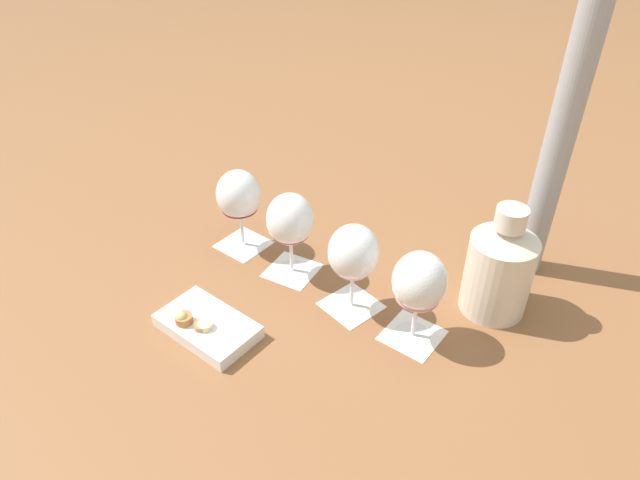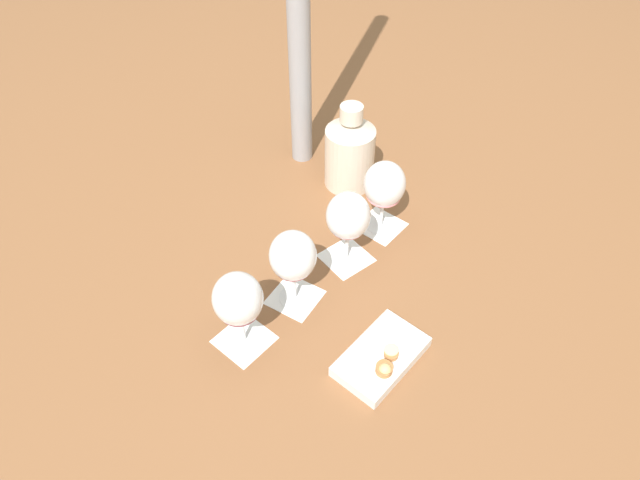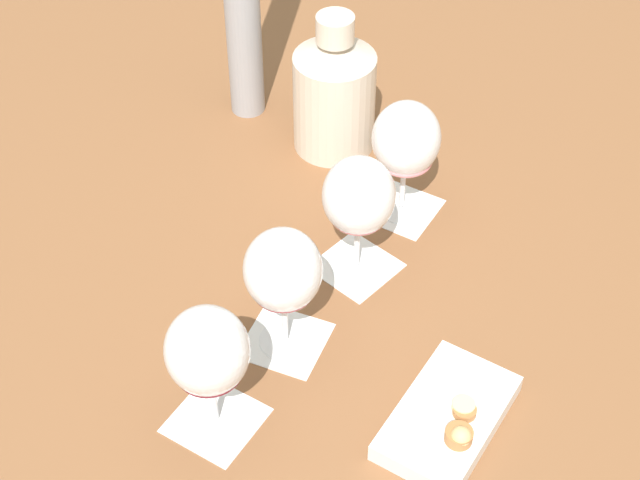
% 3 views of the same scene
% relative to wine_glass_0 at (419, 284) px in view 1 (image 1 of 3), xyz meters
% --- Properties ---
extents(ground_plane, '(8.00, 8.00, 0.00)m').
position_rel_wine_glass_0_xyz_m(ground_plane, '(0.18, 0.08, -0.11)').
color(ground_plane, brown).
extents(tasting_card_0, '(0.12, 0.12, 0.00)m').
position_rel_wine_glass_0_xyz_m(tasting_card_0, '(0.00, 0.00, -0.11)').
color(tasting_card_0, white).
rests_on(tasting_card_0, ground_plane).
extents(tasting_card_1, '(0.11, 0.11, 0.00)m').
position_rel_wine_glass_0_xyz_m(tasting_card_1, '(0.11, 0.05, -0.11)').
color(tasting_card_1, white).
rests_on(tasting_card_1, ground_plane).
extents(tasting_card_2, '(0.13, 0.13, 0.00)m').
position_rel_wine_glass_0_xyz_m(tasting_card_2, '(0.25, 0.10, -0.11)').
color(tasting_card_2, white).
rests_on(tasting_card_2, ground_plane).
extents(tasting_card_3, '(0.12, 0.12, 0.00)m').
position_rel_wine_glass_0_xyz_m(tasting_card_3, '(0.38, 0.15, -0.11)').
color(tasting_card_3, white).
rests_on(tasting_card_3, ground_plane).
extents(wine_glass_0, '(0.09, 0.09, 0.17)m').
position_rel_wine_glass_0_xyz_m(wine_glass_0, '(0.00, 0.00, 0.00)').
color(wine_glass_0, white).
rests_on(wine_glass_0, tasting_card_0).
extents(wine_glass_1, '(0.09, 0.09, 0.17)m').
position_rel_wine_glass_0_xyz_m(wine_glass_1, '(0.11, 0.05, -0.00)').
color(wine_glass_1, white).
rests_on(wine_glass_1, tasting_card_1).
extents(wine_glass_2, '(0.09, 0.09, 0.17)m').
position_rel_wine_glass_0_xyz_m(wine_glass_2, '(0.25, 0.10, -0.00)').
color(wine_glass_2, white).
rests_on(wine_glass_2, tasting_card_2).
extents(wine_glass_3, '(0.09, 0.09, 0.17)m').
position_rel_wine_glass_0_xyz_m(wine_glass_3, '(0.38, 0.15, -0.00)').
color(wine_glass_3, white).
rests_on(wine_glass_3, tasting_card_3).
extents(ceramic_vase, '(0.11, 0.11, 0.21)m').
position_rel_wine_glass_0_xyz_m(ceramic_vase, '(-0.01, -0.17, -0.02)').
color(ceramic_vase, beige).
rests_on(ceramic_vase, ground_plane).
extents(snack_dish, '(0.19, 0.16, 0.05)m').
position_rel_wine_glass_0_xyz_m(snack_dish, '(0.17, 0.30, -0.10)').
color(snack_dish, white).
rests_on(snack_dish, ground_plane).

